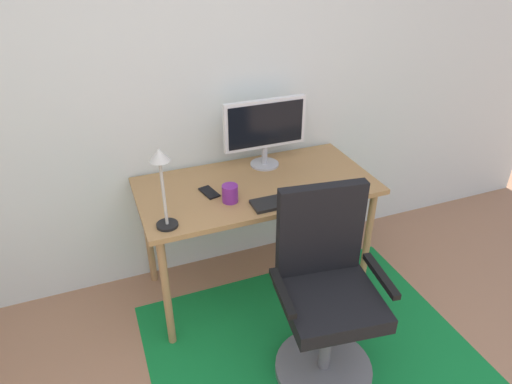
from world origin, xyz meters
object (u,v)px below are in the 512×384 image
coffee_cup (230,193)px  keyboard (290,200)px  monitor (265,127)px  cell_phone (209,192)px  computer_mouse (335,189)px  desk (256,195)px  desk_lamp (161,174)px  office_chair (325,304)px

coffee_cup → keyboard: bearing=-20.8°
monitor → cell_phone: (-0.43, -0.21, -0.25)m
monitor → keyboard: monitor is taller
computer_mouse → keyboard: bearing=-179.7°
desk → coffee_cup: (-0.21, -0.13, 0.13)m
computer_mouse → desk_lamp: (-0.96, 0.00, 0.28)m
desk → monitor: bearing=56.5°
computer_mouse → office_chair: office_chair is taller
desk → computer_mouse: 0.46m
desk_lamp → office_chair: bearing=-36.3°
desk_lamp → desk: bearing=23.0°
cell_phone → office_chair: size_ratio=0.13×
desk_lamp → office_chair: size_ratio=0.41×
computer_mouse → desk_lamp: bearing=179.9°
monitor → desk_lamp: (-0.71, -0.45, 0.04)m
cell_phone → office_chair: (0.37, -0.73, -0.33)m
coffee_cup → office_chair: size_ratio=0.09×
cell_phone → desk_lamp: 0.48m
coffee_cup → desk_lamp: bearing=-163.1°
computer_mouse → cell_phone: size_ratio=0.74×
coffee_cup → cell_phone: bearing=123.6°
monitor → coffee_cup: 0.52m
desk_lamp → keyboard: bearing=-0.2°
keyboard → coffee_cup: (-0.30, 0.12, 0.04)m
computer_mouse → office_chair: bearing=-121.5°
monitor → keyboard: (-0.04, -0.45, -0.25)m
monitor → keyboard: 0.52m
keyboard → computer_mouse: (0.28, 0.00, 0.01)m
keyboard → desk_lamp: desk_lamp is taller
computer_mouse → desk_lamp: size_ratio=0.24×
monitor → computer_mouse: 0.57m
coffee_cup → desk_lamp: desk_lamp is taller
monitor → desk: bearing=-123.5°
cell_phone → monitor: bearing=13.2°
cell_phone → desk_lamp: bearing=-153.4°
desk → keyboard: 0.28m
keyboard → desk_lamp: 0.74m
monitor → office_chair: (-0.05, -0.94, -0.58)m
desk → desk_lamp: 0.73m
monitor → cell_phone: monitor is taller
office_chair → desk: bearing=104.2°
desk → cell_phone: bearing=-178.9°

